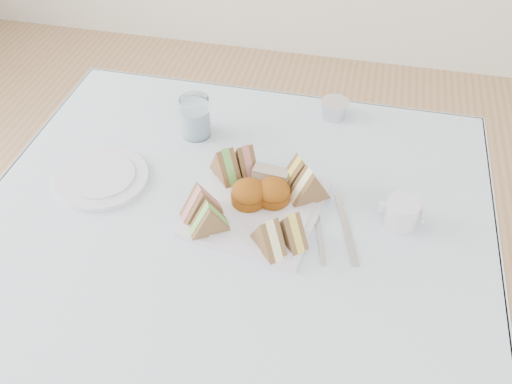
% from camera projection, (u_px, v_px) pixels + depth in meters
% --- Properties ---
extents(table, '(0.90, 0.90, 0.74)m').
position_uv_depth(table, '(231.00, 342.00, 1.29)').
color(table, brown).
rests_on(table, floor).
extents(tablecloth, '(1.02, 1.02, 0.01)m').
position_uv_depth(tablecloth, '(225.00, 241.00, 1.03)').
color(tablecloth, white).
rests_on(tablecloth, table).
extents(serving_plate, '(0.28, 0.28, 0.01)m').
position_uv_depth(serving_plate, '(256.00, 208.00, 1.08)').
color(serving_plate, silver).
rests_on(serving_plate, tablecloth).
extents(sandwich_fl_a, '(0.09, 0.08, 0.07)m').
position_uv_depth(sandwich_fl_a, '(201.00, 201.00, 1.04)').
color(sandwich_fl_a, brown).
rests_on(sandwich_fl_a, serving_plate).
extents(sandwich_fl_b, '(0.08, 0.07, 0.07)m').
position_uv_depth(sandwich_fl_b, '(209.00, 217.00, 1.01)').
color(sandwich_fl_b, brown).
rests_on(sandwich_fl_b, serving_plate).
extents(sandwich_fr_a, '(0.08, 0.08, 0.07)m').
position_uv_depth(sandwich_fr_a, '(290.00, 227.00, 0.99)').
color(sandwich_fr_a, brown).
rests_on(sandwich_fr_a, serving_plate).
extents(sandwich_fr_b, '(0.08, 0.08, 0.07)m').
position_uv_depth(sandwich_fr_b, '(269.00, 234.00, 0.98)').
color(sandwich_fr_b, brown).
rests_on(sandwich_fr_b, serving_plate).
extents(sandwich_bl_a, '(0.08, 0.09, 0.07)m').
position_uv_depth(sandwich_bl_a, '(225.00, 163.00, 1.12)').
color(sandwich_bl_a, brown).
rests_on(sandwich_bl_a, serving_plate).
extents(sandwich_bl_b, '(0.07, 0.08, 0.07)m').
position_uv_depth(sandwich_bl_b, '(245.00, 158.00, 1.13)').
color(sandwich_bl_b, brown).
rests_on(sandwich_bl_b, serving_plate).
extents(sandwich_br_a, '(0.09, 0.08, 0.08)m').
position_uv_depth(sandwich_br_a, '(309.00, 184.00, 1.07)').
color(sandwich_br_a, brown).
rests_on(sandwich_br_a, serving_plate).
extents(sandwich_br_b, '(0.09, 0.07, 0.07)m').
position_uv_depth(sandwich_br_b, '(299.00, 171.00, 1.10)').
color(sandwich_br_b, brown).
rests_on(sandwich_br_b, serving_plate).
extents(scone_left, '(0.09, 0.09, 0.05)m').
position_uv_depth(scone_left, '(248.00, 193.00, 1.07)').
color(scone_left, '#955612').
rests_on(scone_left, serving_plate).
extents(scone_right, '(0.07, 0.07, 0.05)m').
position_uv_depth(scone_right, '(273.00, 192.00, 1.07)').
color(scone_right, '#955612').
rests_on(scone_right, serving_plate).
extents(pastry_slice, '(0.08, 0.04, 0.03)m').
position_uv_depth(pastry_slice, '(271.00, 176.00, 1.12)').
color(pastry_slice, beige).
rests_on(pastry_slice, serving_plate).
extents(side_plate, '(0.22, 0.22, 0.01)m').
position_uv_depth(side_plate, '(102.00, 178.00, 1.15)').
color(side_plate, silver).
rests_on(side_plate, tablecloth).
extents(water_glass, '(0.09, 0.09, 0.10)m').
position_uv_depth(water_glass, '(195.00, 117.00, 1.23)').
color(water_glass, white).
rests_on(water_glass, tablecloth).
extents(tea_strainer, '(0.08, 0.08, 0.04)m').
position_uv_depth(tea_strainer, '(334.00, 109.00, 1.30)').
color(tea_strainer, silver).
rests_on(tea_strainer, tablecloth).
extents(knife, '(0.07, 0.18, 0.00)m').
position_uv_depth(knife, '(346.00, 229.00, 1.05)').
color(knife, silver).
rests_on(knife, tablecloth).
extents(fork, '(0.05, 0.15, 0.00)m').
position_uv_depth(fork, '(320.00, 233.00, 1.04)').
color(fork, silver).
rests_on(fork, tablecloth).
extents(creamer_jug, '(0.07, 0.07, 0.06)m').
position_uv_depth(creamer_jug, '(402.00, 213.00, 1.04)').
color(creamer_jug, silver).
rests_on(creamer_jug, tablecloth).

